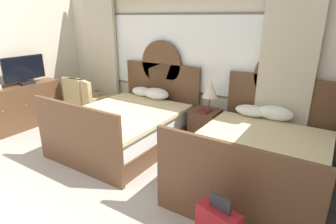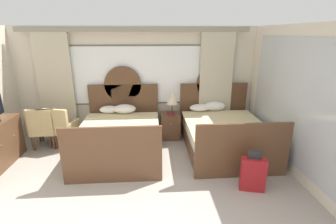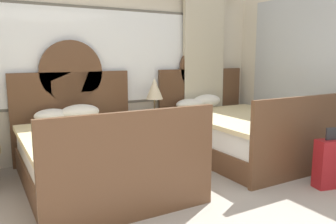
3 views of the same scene
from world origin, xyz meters
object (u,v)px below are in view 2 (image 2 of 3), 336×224
object	(u,v)px
bed_near_window	(120,137)
armchair_by_window_centre	(45,126)
bed_near_mirror	(223,134)
table_lamp_on_nightstand	(172,98)
suitcase_on_floor	(253,174)
nightstand_between_beds	(170,126)
book_on_nightstand	(171,114)
armchair_by_window_left	(61,126)
armchair_by_window_right	(44,126)

from	to	relation	value
bed_near_window	armchair_by_window_centre	size ratio (longest dim) A/B	2.37
bed_near_mirror	table_lamp_on_nightstand	bearing A→B (deg)	145.02
bed_near_window	suitcase_on_floor	xyz separation A→B (m)	(2.37, -1.54, -0.08)
bed_near_window	nightstand_between_beds	distance (m)	1.37
book_on_nightstand	suitcase_on_floor	distance (m)	2.51
table_lamp_on_nightstand	book_on_nightstand	distance (m)	0.40
armchair_by_window_left	suitcase_on_floor	size ratio (longest dim) A/B	1.32
nightstand_between_beds	armchair_by_window_centre	distance (m)	2.93
nightstand_between_beds	suitcase_on_floor	size ratio (longest dim) A/B	0.88
suitcase_on_floor	book_on_nightstand	bearing A→B (deg)	118.76
bed_near_window	book_on_nightstand	distance (m)	1.36
bed_near_window	table_lamp_on_nightstand	size ratio (longest dim) A/B	3.98
nightstand_between_beds	suitcase_on_floor	bearing A→B (deg)	-61.95
armchair_by_window_left	book_on_nightstand	bearing A→B (deg)	5.24
bed_near_window	table_lamp_on_nightstand	xyz separation A→B (m)	(1.21, 0.77, 0.66)
book_on_nightstand	armchair_by_window_left	world-z (taller)	armchair_by_window_left
nightstand_between_beds	armchair_by_window_left	bearing A→B (deg)	-172.60
nightstand_between_beds	table_lamp_on_nightstand	world-z (taller)	table_lamp_on_nightstand
bed_near_mirror	armchair_by_window_left	world-z (taller)	bed_near_mirror
bed_near_mirror	armchair_by_window_right	distance (m)	4.09
table_lamp_on_nightstand	book_on_nightstand	bearing A→B (deg)	-105.60
bed_near_mirror	armchair_by_window_right	world-z (taller)	bed_near_mirror
armchair_by_window_centre	armchair_by_window_right	xyz separation A→B (m)	(-0.01, -0.00, 0.00)
armchair_by_window_centre	bed_near_mirror	bearing A→B (deg)	-5.63
bed_near_mirror	bed_near_window	bearing A→B (deg)	179.99
bed_near_mirror	armchair_by_window_right	bearing A→B (deg)	174.40
bed_near_mirror	armchair_by_window_centre	bearing A→B (deg)	174.37
table_lamp_on_nightstand	bed_near_mirror	bearing A→B (deg)	-34.98
armchair_by_window_centre	table_lamp_on_nightstand	bearing A→B (deg)	7.11
nightstand_between_beds	armchair_by_window_centre	bearing A→B (deg)	-173.49
armchair_by_window_left	armchair_by_window_centre	world-z (taller)	same
bed_near_mirror	nightstand_between_beds	xyz separation A→B (m)	(-1.15, 0.73, -0.06)
suitcase_on_floor	table_lamp_on_nightstand	bearing A→B (deg)	116.63
bed_near_window	armchair_by_window_right	world-z (taller)	bed_near_window
table_lamp_on_nightstand	armchair_by_window_right	world-z (taller)	table_lamp_on_nightstand
book_on_nightstand	armchair_by_window_right	distance (m)	2.95
bed_near_window	table_lamp_on_nightstand	bearing A→B (deg)	32.41
bed_near_mirror	nightstand_between_beds	world-z (taller)	bed_near_mirror
nightstand_between_beds	suitcase_on_floor	world-z (taller)	suitcase_on_floor
nightstand_between_beds	table_lamp_on_nightstand	bearing A→B (deg)	35.30
table_lamp_on_nightstand	armchair_by_window_right	distance (m)	3.04
bed_near_mirror	armchair_by_window_centre	size ratio (longest dim) A/B	2.37
armchair_by_window_centre	suitcase_on_floor	size ratio (longest dim) A/B	1.32
book_on_nightstand	bed_near_mirror	bearing A→B (deg)	-29.28
nightstand_between_beds	armchair_by_window_left	distance (m)	2.56
nightstand_between_beds	armchair_by_window_left	xyz separation A→B (m)	(-2.53, -0.33, 0.19)
armchair_by_window_right	suitcase_on_floor	distance (m)	4.56
bed_near_window	armchair_by_window_right	xyz separation A→B (m)	(-1.76, 0.40, 0.13)
suitcase_on_floor	armchair_by_window_right	bearing A→B (deg)	154.84
table_lamp_on_nightstand	book_on_nightstand	world-z (taller)	table_lamp_on_nightstand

